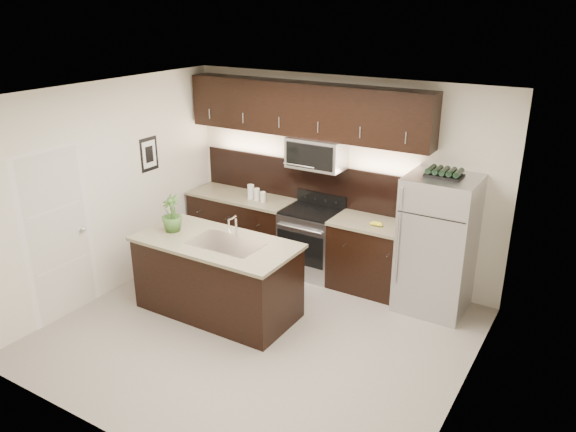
{
  "coord_description": "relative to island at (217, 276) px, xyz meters",
  "views": [
    {
      "loc": [
        3.15,
        -4.55,
        3.57
      ],
      "look_at": [
        0.07,
        0.55,
        1.28
      ],
      "focal_mm": 35.0,
      "sensor_mm": 36.0,
      "label": 1
    }
  ],
  "objects": [
    {
      "name": "plant",
      "position": [
        -0.64,
        -0.02,
        0.7
      ],
      "size": [
        0.31,
        0.31,
        0.46
      ],
      "primitive_type": "imported",
      "rotation": [
        0.0,
        0.0,
        -0.26
      ],
      "color": "#396126",
      "rests_on": "island"
    },
    {
      "name": "canisters",
      "position": [
        -0.43,
        1.45,
        0.56
      ],
      "size": [
        0.31,
        0.11,
        0.21
      ],
      "rotation": [
        0.0,
        0.0,
        -0.11
      ],
      "color": "silver",
      "rests_on": "counter_run"
    },
    {
      "name": "bananas",
      "position": [
        1.39,
        1.43,
        0.49
      ],
      "size": [
        0.17,
        0.13,
        0.05
      ],
      "primitive_type": "ellipsoid",
      "rotation": [
        0.0,
        0.0,
        0.01
      ],
      "color": "yellow",
      "rests_on": "counter_run"
    },
    {
      "name": "ground",
      "position": [
        0.7,
        -0.18,
        -0.47
      ],
      "size": [
        4.5,
        4.5,
        0.0
      ],
      "primitive_type": "plane",
      "color": "gray",
      "rests_on": "ground"
    },
    {
      "name": "french_press",
      "position": [
        1.87,
        1.46,
        0.59
      ],
      "size": [
        0.12,
        0.12,
        0.34
      ],
      "rotation": [
        0.0,
        0.0,
        0.35
      ],
      "color": "silver",
      "rests_on": "counter_run"
    },
    {
      "name": "counter_run",
      "position": [
        0.25,
        1.51,
        -0.0
      ],
      "size": [
        3.51,
        0.65,
        0.94
      ],
      "color": "black",
      "rests_on": "ground"
    },
    {
      "name": "sink_faucet",
      "position": [
        0.15,
        0.01,
        0.48
      ],
      "size": [
        0.84,
        0.5,
        0.28
      ],
      "color": "silver",
      "rests_on": "island"
    },
    {
      "name": "refrigerator",
      "position": [
        2.2,
        1.45,
        0.38
      ],
      "size": [
        0.82,
        0.74,
        1.69
      ],
      "primitive_type": "cube",
      "color": "#B2B2B7",
      "rests_on": "ground"
    },
    {
      "name": "room_walls",
      "position": [
        0.59,
        -0.22,
        1.22
      ],
      "size": [
        4.52,
        4.02,
        2.71
      ],
      "color": "silver",
      "rests_on": "ground"
    },
    {
      "name": "upper_fixtures",
      "position": [
        0.27,
        1.66,
        1.67
      ],
      "size": [
        3.49,
        0.4,
        1.66
      ],
      "color": "black",
      "rests_on": "counter_run"
    },
    {
      "name": "wine_rack",
      "position": [
        2.2,
        1.45,
        1.27
      ],
      "size": [
        0.42,
        0.26,
        0.1
      ],
      "color": "black",
      "rests_on": "refrigerator"
    },
    {
      "name": "island",
      "position": [
        0.0,
        0.0,
        0.0
      ],
      "size": [
        1.96,
        0.96,
        0.94
      ],
      "color": "black",
      "rests_on": "ground"
    }
  ]
}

